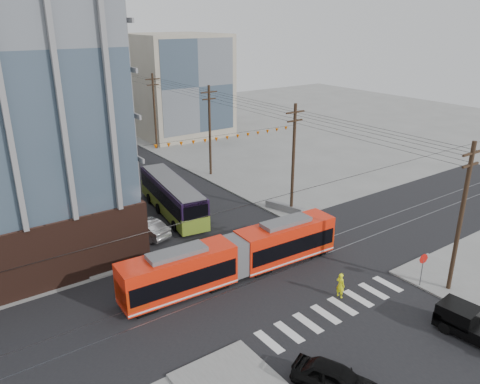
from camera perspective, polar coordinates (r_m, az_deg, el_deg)
name	(u,v)px	position (r m, az deg, el deg)	size (l,w,h in m)	color
ground	(304,290)	(34.62, 7.75, -11.78)	(160.00, 160.00, 0.00)	slate
bg_bldg_ne_near	(177,85)	(78.69, -7.72, 12.78)	(14.00, 14.00, 16.00)	gray
bg_bldg_ne_far	(138,78)	(97.57, -12.35, 13.39)	(16.00, 16.00, 14.00)	#8C99A5
utility_pole_near	(460,220)	(35.11, 25.28, -3.10)	(0.30, 0.30, 11.00)	black
utility_pole_far	(115,98)	(83.22, -14.94, 10.96)	(0.30, 0.30, 11.00)	black
streetcar	(235,257)	(35.08, -0.57, -7.88)	(17.68, 2.49, 3.41)	red
city_bus	(172,196)	(46.73, -8.26, -0.54)	(2.69, 12.41, 3.52)	black
black_sedan	(335,379)	(26.62, 11.55, -21.42)	(1.86, 4.62, 1.57)	black
parked_car_silver	(145,228)	(42.56, -11.46, -4.30)	(1.73, 4.95, 1.63)	#BABABA
parked_car_white	(121,216)	(45.92, -14.26, -2.83)	(1.90, 4.67, 1.35)	silver
parked_car_grey	(113,201)	(49.66, -15.19, -1.10)	(2.28, 4.94, 1.37)	slate
pedestrian	(340,285)	(33.84, 12.14, -11.05)	(0.68, 0.45, 1.86)	#F3FE15
stop_sign	(422,272)	(36.45, 21.26, -9.05)	(0.77, 0.77, 2.52)	red
jersey_barrier	(284,208)	(47.19, 5.42, -1.95)	(0.93, 4.14, 0.83)	slate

